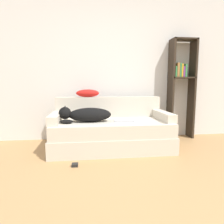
# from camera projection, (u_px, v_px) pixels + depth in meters

# --- Properties ---
(ground_plane) EXTENTS (20.00, 20.00, 0.00)m
(ground_plane) POSITION_uv_depth(u_px,v_px,m) (167.00, 220.00, 1.48)
(ground_plane) COLOR tan
(wall_back) EXTENTS (7.20, 0.06, 2.70)m
(wall_back) POSITION_uv_depth(u_px,v_px,m) (118.00, 66.00, 3.70)
(wall_back) COLOR silver
(wall_back) RESTS_ON ground_plane
(couch) EXTENTS (1.83, 0.91, 0.45)m
(couch) POSITION_uv_depth(u_px,v_px,m) (111.00, 135.00, 3.14)
(couch) COLOR beige
(couch) RESTS_ON ground_plane
(couch_backrest) EXTENTS (1.79, 0.15, 0.35)m
(couch_backrest) POSITION_uv_depth(u_px,v_px,m) (109.00, 107.00, 3.46)
(couch_backrest) COLOR beige
(couch_backrest) RESTS_ON couch
(couch_arm_left) EXTENTS (0.15, 0.72, 0.13)m
(couch_arm_left) POSITION_uv_depth(u_px,v_px,m) (56.00, 118.00, 2.99)
(couch_arm_left) COLOR beige
(couch_arm_left) RESTS_ON couch
(couch_arm_right) EXTENTS (0.15, 0.72, 0.13)m
(couch_arm_right) POSITION_uv_depth(u_px,v_px,m) (163.00, 116.00, 3.20)
(couch_arm_right) COLOR beige
(couch_arm_right) RESTS_ON couch
(dog) EXTENTS (0.78, 0.29, 0.25)m
(dog) POSITION_uv_depth(u_px,v_px,m) (86.00, 115.00, 2.99)
(dog) COLOR black
(dog) RESTS_ON couch
(laptop) EXTENTS (0.34, 0.30, 0.02)m
(laptop) POSITION_uv_depth(u_px,v_px,m) (124.00, 120.00, 3.11)
(laptop) COLOR #B7B7BC
(laptop) RESTS_ON couch
(throw_pillow) EXTENTS (0.39, 0.16, 0.13)m
(throw_pillow) POSITION_uv_depth(u_px,v_px,m) (88.00, 93.00, 3.39)
(throw_pillow) COLOR red
(throw_pillow) RESTS_ON couch_backrest
(bookshelf) EXTENTS (0.46, 0.26, 1.82)m
(bookshelf) POSITION_uv_depth(u_px,v_px,m) (181.00, 83.00, 3.71)
(bookshelf) COLOR #2D2319
(bookshelf) RESTS_ON ground_plane
(power_adapter) EXTENTS (0.08, 0.08, 0.04)m
(power_adapter) POSITION_uv_depth(u_px,v_px,m) (75.00, 165.00, 2.46)
(power_adapter) COLOR black
(power_adapter) RESTS_ON ground_plane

